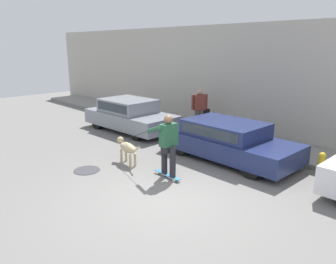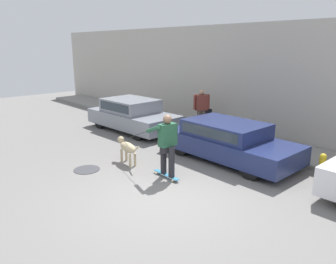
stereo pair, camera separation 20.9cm
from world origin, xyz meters
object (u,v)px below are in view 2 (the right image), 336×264
Objects in this scene: fire_hydrant at (322,165)px; dog at (127,147)px; parked_car_0 at (132,115)px; pedestrian_with_bag at (202,108)px; parked_car_1 at (228,141)px; skateboarder at (167,143)px.

dog is at bearing -143.64° from fire_hydrant.
pedestrian_with_bag is at bearing 32.01° from parked_car_0.
dog is 4.11m from pedestrian_with_bag.
parked_car_1 is 2.62m from fire_hydrant.
fire_hydrant is (7.33, 0.72, -0.27)m from parked_car_0.
pedestrian_with_bag reaches higher than parked_car_1.
pedestrian_with_bag reaches higher than parked_car_0.
skateboarder is 4.09m from fire_hydrant.
parked_car_0 is 4.82m from parked_car_1.
parked_car_0 is 1.66× the size of skateboarder.
dog is at bearing -40.73° from parked_car_0.
dog is 0.51× the size of skateboarder.
pedestrian_with_bag is (2.32, 1.57, 0.41)m from parked_car_0.
skateboarder is at bearing -28.38° from pedestrian_with_bag.
parked_car_1 is 2.35m from skateboarder.
parked_car_1 is 6.39× the size of fire_hydrant.
parked_car_1 reaches higher than fire_hydrant.
parked_car_1 is (4.82, 0.00, -0.03)m from parked_car_0.
dog is 0.78× the size of pedestrian_with_bag.
pedestrian_with_bag is at bearing 170.31° from fire_hydrant.
parked_car_1 is at bearing -1.40° from pedestrian_with_bag.
parked_car_0 is 6.21× the size of fire_hydrant.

